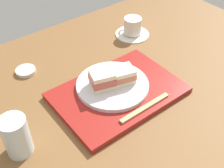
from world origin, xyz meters
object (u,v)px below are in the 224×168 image
at_px(chopsticks_pair, 145,108).
at_px(sandwich_far, 122,75).
at_px(drinking_glass, 16,136).
at_px(sandwich_plate, 112,85).
at_px(coffee_cup, 132,28).
at_px(sandwich_near, 102,79).
at_px(small_sauce_dish, 26,71).

bearing_deg(chopsticks_pair, sandwich_far, 82.73).
xyz_separation_m(sandwich_far, drinking_glass, (-0.36, -0.02, 0.00)).
distance_m(sandwich_plate, drinking_glass, 0.33).
bearing_deg(sandwich_plate, sandwich_far, -14.91).
relative_size(sandwich_plate, coffee_cup, 1.67).
bearing_deg(drinking_glass, sandwich_near, 7.98).
relative_size(sandwich_far, drinking_glass, 0.76).
xyz_separation_m(sandwich_near, chopsticks_pair, (0.05, -0.14, -0.04)).
relative_size(sandwich_far, coffee_cup, 0.64).
distance_m(sandwich_plate, small_sauce_dish, 0.31).
relative_size(sandwich_plate, drinking_glass, 1.98).
bearing_deg(sandwich_far, chopsticks_pair, -97.27).
distance_m(coffee_cup, drinking_glass, 0.65).
distance_m(sandwich_plate, sandwich_far, 0.05).
bearing_deg(chopsticks_pair, coffee_cup, 54.05).
xyz_separation_m(sandwich_near, small_sauce_dish, (-0.14, 0.25, -0.05)).
bearing_deg(chopsticks_pair, drinking_glass, 163.88).
bearing_deg(sandwich_near, sandwich_far, -14.91).
relative_size(coffee_cup, drinking_glass, 1.18).
bearing_deg(sandwich_plate, chopsticks_pair, -82.84).
distance_m(sandwich_near, drinking_glass, 0.30).
height_order(sandwich_plate, sandwich_far, sandwich_far).
height_order(sandwich_near, small_sauce_dish, sandwich_near).
xyz_separation_m(sandwich_far, small_sauce_dish, (-0.21, 0.27, -0.05)).
xyz_separation_m(chopsticks_pair, small_sauce_dish, (-0.19, 0.39, -0.02)).
height_order(coffee_cup, drinking_glass, drinking_glass).
relative_size(sandwich_plate, sandwich_far, 2.61).
bearing_deg(sandwich_far, sandwich_plate, 165.09).
bearing_deg(sandwich_near, chopsticks_pair, -70.81).
height_order(chopsticks_pair, coffee_cup, coffee_cup).
height_order(sandwich_plate, small_sauce_dish, sandwich_plate).
height_order(sandwich_plate, drinking_glass, drinking_glass).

